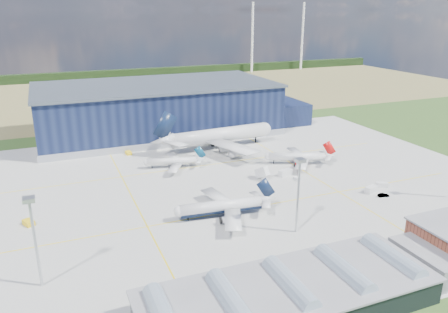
% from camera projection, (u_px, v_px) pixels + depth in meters
% --- Properties ---
extents(ground, '(600.00, 600.00, 0.00)m').
position_uv_depth(ground, '(226.00, 199.00, 151.96)').
color(ground, '#2E4B1C').
rests_on(ground, ground).
extents(apron, '(220.00, 160.00, 0.08)m').
position_uv_depth(apron, '(215.00, 188.00, 160.72)').
color(apron, '#9B9A96').
rests_on(apron, ground).
extents(farmland, '(600.00, 220.00, 0.01)m').
position_uv_depth(farmland, '(119.00, 93.00, 344.79)').
color(farmland, olive).
rests_on(farmland, ground).
extents(treeline, '(600.00, 8.00, 8.00)m').
position_uv_depth(treeline, '(105.00, 75.00, 413.63)').
color(treeline, black).
rests_on(treeline, ground).
extents(hangar, '(145.00, 62.00, 26.10)m').
position_uv_depth(hangar, '(163.00, 110.00, 232.36)').
color(hangar, '#101836').
rests_on(hangar, ground).
extents(glass_concourse, '(78.00, 23.00, 8.60)m').
position_uv_depth(glass_concourse, '(303.00, 292.00, 95.88)').
color(glass_concourse, black).
rests_on(glass_concourse, ground).
extents(light_mast_west, '(2.60, 2.60, 23.00)m').
position_uv_depth(light_mast_west, '(33.00, 228.00, 99.13)').
color(light_mast_west, '#B4B6BB').
rests_on(light_mast_west, ground).
extents(light_mast_center, '(2.60, 2.60, 23.00)m').
position_uv_depth(light_mast_center, '(299.00, 184.00, 124.34)').
color(light_mast_center, '#B4B6BB').
rests_on(light_mast_center, ground).
extents(airliner_navy, '(37.58, 36.91, 11.17)m').
position_uv_depth(airliner_navy, '(221.00, 200.00, 137.28)').
color(airliner_navy, silver).
rests_on(airliner_navy, ground).
extents(airliner_red, '(40.22, 39.87, 10.05)m').
position_uv_depth(airliner_red, '(297.00, 153.00, 184.68)').
color(airliner_red, silver).
rests_on(airliner_red, ground).
extents(airliner_widebody, '(65.97, 64.73, 20.11)m').
position_uv_depth(airliner_widebody, '(220.00, 128.00, 204.19)').
color(airliner_widebody, silver).
rests_on(airliner_widebody, ground).
extents(airliner_regional, '(32.25, 31.83, 8.69)m').
position_uv_depth(airliner_regional, '(172.00, 158.00, 180.60)').
color(airliner_regional, silver).
rests_on(airliner_regional, ground).
extents(gse_tug_a, '(3.91, 4.58, 1.63)m').
position_uv_depth(gse_tug_a, '(29.00, 223.00, 133.10)').
color(gse_tug_a, yellow).
rests_on(gse_tug_a, ground).
extents(gse_tug_b, '(3.21, 3.73, 1.36)m').
position_uv_depth(gse_tug_b, '(340.00, 254.00, 116.44)').
color(gse_tug_b, yellow).
rests_on(gse_tug_b, ground).
extents(gse_van_a, '(6.06, 3.63, 2.47)m').
position_uv_depth(gse_van_a, '(285.00, 173.00, 172.81)').
color(gse_van_a, silver).
rests_on(gse_van_a, ground).
extents(gse_cart_a, '(2.21, 2.90, 1.13)m').
position_uv_depth(gse_cart_a, '(297.00, 179.00, 168.56)').
color(gse_cart_a, silver).
rests_on(gse_cart_a, ground).
extents(gse_van_b, '(4.63, 3.76, 1.94)m').
position_uv_depth(gse_van_b, '(382.00, 185.00, 161.46)').
color(gse_van_b, silver).
rests_on(gse_van_b, ground).
extents(gse_tug_c, '(2.67, 3.82, 1.56)m').
position_uv_depth(gse_tug_c, '(128.00, 153.00, 198.06)').
color(gse_tug_c, yellow).
rests_on(gse_tug_c, ground).
extents(gse_van_c, '(5.36, 3.66, 2.35)m').
position_uv_depth(gse_van_c, '(371.00, 189.00, 156.88)').
color(gse_van_c, silver).
rests_on(gse_van_c, ground).
extents(airstair, '(3.92, 6.04, 3.59)m').
position_uv_depth(airstair, '(262.00, 175.00, 168.92)').
color(airstair, silver).
rests_on(airstair, ground).
extents(car_a, '(4.06, 2.10, 1.32)m').
position_uv_depth(car_a, '(289.00, 271.00, 108.66)').
color(car_a, '#99999E').
rests_on(car_a, ground).
extents(car_b, '(4.24, 2.23, 1.33)m').
position_uv_depth(car_b, '(383.00, 195.00, 153.26)').
color(car_b, '#99999E').
rests_on(car_b, ground).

